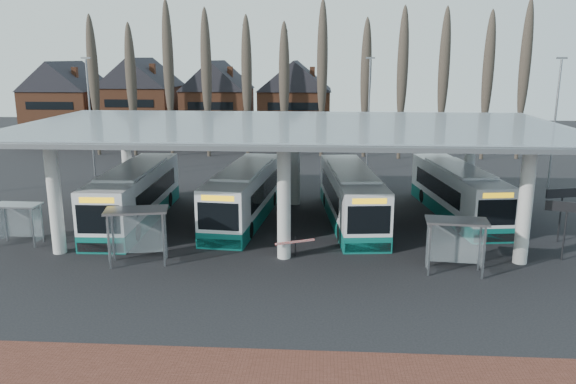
# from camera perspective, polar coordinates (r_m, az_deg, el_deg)

# --- Properties ---
(ground) EXTENTS (140.00, 140.00, 0.00)m
(ground) POSITION_cam_1_polar(r_m,az_deg,el_deg) (27.10, -0.78, -8.49)
(ground) COLOR black
(ground) RESTS_ON ground
(station_canopy) EXTENTS (32.00, 16.00, 6.34)m
(station_canopy) POSITION_cam_1_polar(r_m,az_deg,el_deg) (33.41, 0.24, 5.83)
(station_canopy) COLOR silver
(station_canopy) RESTS_ON ground
(poplar_row) EXTENTS (45.10, 1.10, 14.50)m
(poplar_row) POSITION_cam_1_polar(r_m,az_deg,el_deg) (58.10, 1.72, 12.16)
(poplar_row) COLOR #473D33
(poplar_row) RESTS_ON ground
(townhouse_row) EXTENTS (36.80, 10.30, 12.25)m
(townhouse_row) POSITION_cam_1_polar(r_m,az_deg,el_deg) (71.40, -10.92, 9.91)
(townhouse_row) COLOR brown
(townhouse_row) RESTS_ON ground
(lamp_post_a) EXTENTS (0.80, 0.16, 10.17)m
(lamp_post_a) POSITION_cam_1_polar(r_m,az_deg,el_deg) (51.33, -19.45, 7.38)
(lamp_post_a) COLOR slate
(lamp_post_a) RESTS_ON ground
(lamp_post_b) EXTENTS (0.80, 0.16, 10.17)m
(lamp_post_b) POSITION_cam_1_polar(r_m,az_deg,el_deg) (51.44, 8.19, 8.02)
(lamp_post_b) COLOR slate
(lamp_post_b) RESTS_ON ground
(lamp_post_c) EXTENTS (0.80, 0.16, 10.17)m
(lamp_post_c) POSITION_cam_1_polar(r_m,az_deg,el_deg) (48.77, 25.49, 6.55)
(lamp_post_c) COLOR slate
(lamp_post_c) RESTS_ON ground
(bus_0) EXTENTS (2.96, 12.52, 3.46)m
(bus_0) POSITION_cam_1_polar(r_m,az_deg,el_deg) (36.75, -15.26, -0.37)
(bus_0) COLOR white
(bus_0) RESTS_ON ground
(bus_1) EXTENTS (3.76, 12.38, 3.39)m
(bus_1) POSITION_cam_1_polar(r_m,az_deg,el_deg) (36.02, -4.40, -0.26)
(bus_1) COLOR white
(bus_1) RESTS_ON ground
(bus_2) EXTENTS (3.88, 12.41, 3.39)m
(bus_2) POSITION_cam_1_polar(r_m,az_deg,el_deg) (35.59, 6.40, -0.47)
(bus_2) COLOR white
(bus_2) RESTS_ON ground
(bus_3) EXTENTS (4.13, 12.01, 3.27)m
(bus_3) POSITION_cam_1_polar(r_m,az_deg,el_deg) (38.41, 16.77, -0.02)
(bus_3) COLOR white
(bus_3) RESTS_ON ground
(shelter_0) EXTENTS (2.51, 1.29, 2.31)m
(shelter_0) POSITION_cam_1_polar(r_m,az_deg,el_deg) (34.46, -25.66, -2.09)
(shelter_0) COLOR gray
(shelter_0) RESTS_ON ground
(shelter_1) EXTENTS (3.29, 2.10, 2.83)m
(shelter_1) POSITION_cam_1_polar(r_m,az_deg,el_deg) (29.14, -15.05, -3.08)
(shelter_1) COLOR gray
(shelter_1) RESTS_ON ground
(shelter_2) EXTENTS (3.01, 1.72, 2.67)m
(shelter_2) POSITION_cam_1_polar(r_m,az_deg,el_deg) (28.08, 16.66, -4.07)
(shelter_2) COLOR gray
(shelter_2) RESTS_ON ground
(info_sign_0) EXTENTS (2.03, 0.69, 3.10)m
(info_sign_0) POSITION_cam_1_polar(r_m,az_deg,el_deg) (31.56, 26.50, -1.78)
(info_sign_0) COLOR black
(info_sign_0) RESTS_ON ground
(info_sign_1) EXTENTS (2.03, 0.68, 3.10)m
(info_sign_1) POSITION_cam_1_polar(r_m,az_deg,el_deg) (34.65, 26.11, -0.48)
(info_sign_1) COLOR black
(info_sign_1) RESTS_ON ground
(barrier) EXTENTS (2.01, 1.01, 1.08)m
(barrier) POSITION_cam_1_polar(r_m,az_deg,el_deg) (29.05, 0.72, -5.19)
(barrier) COLOR black
(barrier) RESTS_ON ground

